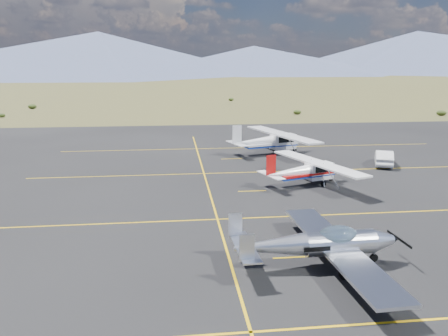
# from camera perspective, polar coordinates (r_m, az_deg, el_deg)

# --- Properties ---
(ground) EXTENTS (1600.00, 1600.00, 0.00)m
(ground) POSITION_cam_1_polar(r_m,az_deg,el_deg) (24.79, 13.69, -7.57)
(ground) COLOR #383D1C
(ground) RESTS_ON ground
(apron) EXTENTS (72.00, 72.00, 0.02)m
(apron) POSITION_cam_1_polar(r_m,az_deg,el_deg) (31.09, 9.28, -3.08)
(apron) COLOR black
(apron) RESTS_ON ground
(aircraft_low_wing) EXTENTS (7.29, 10.17, 2.21)m
(aircraft_low_wing) POSITION_cam_1_polar(r_m,az_deg,el_deg) (19.78, 12.53, -9.65)
(aircraft_low_wing) COLOR silver
(aircraft_low_wing) RESTS_ON apron
(aircraft_cessna) EXTENTS (6.87, 9.80, 2.52)m
(aircraft_cessna) POSITION_cam_1_polar(r_m,az_deg,el_deg) (32.72, 10.69, -0.29)
(aircraft_cessna) COLOR white
(aircraft_cessna) RESTS_ON apron
(aircraft_plain) EXTENTS (8.15, 12.01, 3.06)m
(aircraft_plain) POSITION_cam_1_polar(r_m,az_deg,el_deg) (43.78, 6.12, 3.59)
(aircraft_plain) COLOR silver
(aircraft_plain) RESTS_ON apron
(sedan) EXTENTS (2.98, 4.35, 1.36)m
(sedan) POSITION_cam_1_polar(r_m,az_deg,el_deg) (41.10, 20.16, 1.26)
(sedan) COLOR white
(sedan) RESTS_ON apron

